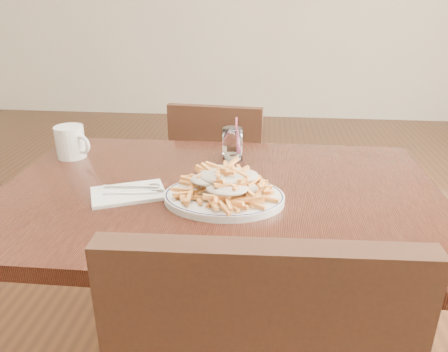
# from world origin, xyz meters

# --- Properties ---
(table) EXTENTS (1.20, 0.80, 0.75)m
(table) POSITION_xyz_m (0.00, 0.00, 0.67)
(table) COLOR black
(table) RESTS_ON ground
(chair_far) EXTENTS (0.42, 0.42, 0.83)m
(chair_far) POSITION_xyz_m (-0.07, 0.69, 0.47)
(chair_far) COLOR black
(chair_far) RESTS_ON ground
(fries_plate) EXTENTS (0.37, 0.35, 0.02)m
(fries_plate) POSITION_xyz_m (0.02, -0.07, 0.76)
(fries_plate) COLOR white
(fries_plate) RESTS_ON table
(loaded_fries) EXTENTS (0.25, 0.20, 0.07)m
(loaded_fries) POSITION_xyz_m (0.02, -0.07, 0.81)
(loaded_fries) COLOR #E19544
(loaded_fries) RESTS_ON fries_plate
(napkin) EXTENTS (0.22, 0.19, 0.01)m
(napkin) POSITION_xyz_m (-0.23, -0.06, 0.75)
(napkin) COLOR white
(napkin) RESTS_ON table
(cutlery) EXTENTS (0.18, 0.08, 0.01)m
(cutlery) POSITION_xyz_m (-0.23, -0.06, 0.76)
(cutlery) COLOR silver
(cutlery) RESTS_ON napkin
(water_glass) EXTENTS (0.06, 0.06, 0.14)m
(water_glass) POSITION_xyz_m (0.02, 0.22, 0.80)
(water_glass) COLOR white
(water_glass) RESTS_ON table
(coffee_mug) EXTENTS (0.13, 0.09, 0.10)m
(coffee_mug) POSITION_xyz_m (-0.50, 0.20, 0.80)
(coffee_mug) COLOR white
(coffee_mug) RESTS_ON table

